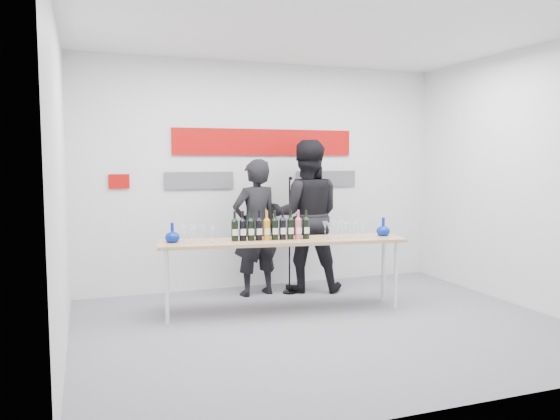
{
  "coord_description": "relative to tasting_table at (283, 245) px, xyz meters",
  "views": [
    {
      "loc": [
        -2.3,
        -5.03,
        1.72
      ],
      "look_at": [
        -0.22,
        0.76,
        1.15
      ],
      "focal_mm": 35.0,
      "sensor_mm": 36.0,
      "label": 1
    }
  ],
  "objects": [
    {
      "name": "tasting_table",
      "position": [
        0.0,
        0.0,
        0.0
      ],
      "size": [
        2.8,
        0.91,
        0.83
      ],
      "rotation": [
        0.0,
        0.0,
        -0.13
      ],
      "color": "tan",
      "rests_on": "ground"
    },
    {
      "name": "signage",
      "position": [
        0.17,
        1.31,
        1.04
      ],
      "size": [
        3.38,
        0.02,
        0.79
      ],
      "color": "#A60907",
      "rests_on": "back_wall"
    },
    {
      "name": "presenter_left",
      "position": [
        -0.06,
        0.85,
        0.1
      ],
      "size": [
        0.7,
        0.54,
        1.72
      ],
      "primitive_type": "imported",
      "rotation": [
        0.0,
        0.0,
        3.36
      ],
      "color": "black",
      "rests_on": "ground"
    },
    {
      "name": "mic_stand",
      "position": [
        0.37,
        0.78,
        -0.3
      ],
      "size": [
        0.18,
        0.18,
        1.51
      ],
      "rotation": [
        0.0,
        0.0,
        -0.13
      ],
      "color": "black",
      "rests_on": "ground"
    },
    {
      "name": "wine_bottles",
      "position": [
        -0.14,
        0.02,
        0.23
      ],
      "size": [
        0.89,
        0.19,
        0.33
      ],
      "rotation": [
        0.0,
        0.0,
        -0.13
      ],
      "color": "black",
      "rests_on": "tasting_table"
    },
    {
      "name": "decanter_left",
      "position": [
        -1.2,
        0.21,
        0.17
      ],
      "size": [
        0.16,
        0.16,
        0.21
      ],
      "primitive_type": null,
      "color": "#071F90",
      "rests_on": "tasting_table"
    },
    {
      "name": "back_wall",
      "position": [
        0.22,
        1.34,
        0.74
      ],
      "size": [
        5.0,
        0.04,
        3.0
      ],
      "primitive_type": "cube",
      "color": "silver",
      "rests_on": "ground"
    },
    {
      "name": "presenter_right",
      "position": [
        0.64,
        0.87,
        0.22
      ],
      "size": [
        1.15,
        1.02,
        1.97
      ],
      "primitive_type": "imported",
      "rotation": [
        0.0,
        0.0,
        2.81
      ],
      "color": "black",
      "rests_on": "ground"
    },
    {
      "name": "glasses_left",
      "position": [
        -0.96,
        0.12,
        0.15
      ],
      "size": [
        0.36,
        0.26,
        0.18
      ],
      "color": "silver",
      "rests_on": "tasting_table"
    },
    {
      "name": "decanter_right",
      "position": [
        1.21,
        -0.11,
        0.17
      ],
      "size": [
        0.16,
        0.16,
        0.21
      ],
      "primitive_type": null,
      "color": "#071F90",
      "rests_on": "tasting_table"
    },
    {
      "name": "ground",
      "position": [
        0.22,
        -0.66,
        -0.76
      ],
      "size": [
        5.0,
        5.0,
        0.0
      ],
      "primitive_type": "plane",
      "color": "slate",
      "rests_on": "ground"
    },
    {
      "name": "glasses_right",
      "position": [
        0.71,
        -0.09,
        0.15
      ],
      "size": [
        0.48,
        0.28,
        0.18
      ],
      "color": "silver",
      "rests_on": "tasting_table"
    }
  ]
}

